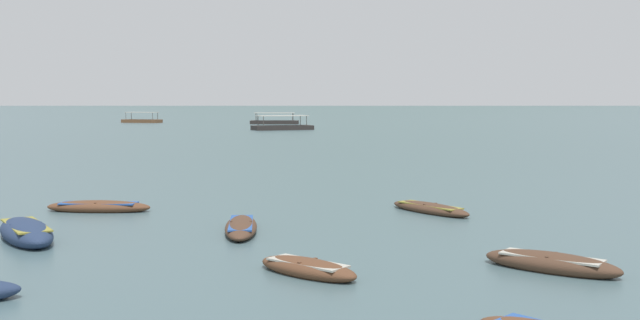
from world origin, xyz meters
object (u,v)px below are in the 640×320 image
Objects in this scene: rowboat_5 at (26,232)px; rowboat_9 at (551,263)px; rowboat_13 at (99,207)px; ferry_0 at (275,122)px; rowboat_6 at (241,227)px; rowboat_12 at (430,209)px; ferry_1 at (282,127)px; ferry_2 at (142,121)px; rowboat_7 at (308,268)px.

rowboat_5 is 1.27× the size of rowboat_9.
ferry_0 is (1.64, 118.39, 0.27)m from rowboat_13.
rowboat_12 is (7.21, 4.16, -0.01)m from rowboat_6.
rowboat_12 is 87.53m from ferry_1.
rowboat_6 is 1.24× the size of rowboat_9.
rowboat_12 is at bearing -72.11° from ferry_2.
ferry_2 is at bearing 107.89° from rowboat_12.
ferry_0 reaches higher than rowboat_12.
rowboat_13 is 0.42× the size of ferry_1.
ferry_2 reaches higher than rowboat_5.
rowboat_9 reaches higher than rowboat_13.
ferry_0 is at bearing 94.92° from ferry_1.
ferry_2 is (-32.45, 41.59, 0.00)m from ferry_1.
rowboat_5 is 6.08m from rowboat_13.
rowboat_6 is 10.45m from rowboat_9.
rowboat_12 is at bearing -84.33° from ferry_0.
ferry_0 is 31.25m from ferry_2.
rowboat_7 is at bearing -27.72° from rowboat_5.
rowboat_5 is at bearing -158.52° from rowboat_12.
rowboat_9 is 129.55m from ferry_0.
rowboat_13 is (-6.23, 4.70, 0.01)m from rowboat_6.
ferry_1 reaches higher than rowboat_12.
ferry_2 is at bearing 104.48° from rowboat_6.
ferry_0 is at bearing 93.05° from rowboat_7.
rowboat_7 is at bearing -176.97° from rowboat_9.
ferry_1 is (-10.56, 96.99, 0.26)m from rowboat_9.
rowboat_6 is at bearing 11.25° from rowboat_5.
rowboat_7 is (2.28, -6.12, 0.00)m from rowboat_6.
rowboat_5 is 1.03× the size of rowboat_6.
ferry_1 is at bearing 91.16° from rowboat_6.
rowboat_5 is at bearing -168.75° from rowboat_6.
rowboat_12 is (-1.49, 9.94, -0.04)m from rowboat_9.
rowboat_9 is 0.34× the size of ferry_1.
rowboat_7 is 0.69× the size of rowboat_13.
rowboat_12 is 135.18m from ferry_2.
rowboat_5 is 16.11m from rowboat_9.
ferry_1 is (-1.85, 91.22, 0.29)m from rowboat_6.
ferry_0 is (-4.60, 123.09, 0.29)m from rowboat_6.
rowboat_9 is at bearing -84.10° from ferry_0.
rowboat_9 is (15.49, -4.43, -0.06)m from rowboat_5.
rowboat_9 is at bearing 3.03° from rowboat_7.
rowboat_7 is 6.43m from rowboat_9.
rowboat_5 reaches higher than rowboat_12.
rowboat_9 is at bearing -81.46° from rowboat_12.
rowboat_9 is at bearing -33.56° from rowboat_6.
rowboat_5 is 6.92m from rowboat_6.
rowboat_9 is 0.39× the size of ferry_2.
ferry_1 is at bearing 96.21° from rowboat_9.
rowboat_9 is 18.25m from rowboat_13.
rowboat_13 is 0.43× the size of ferry_0.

